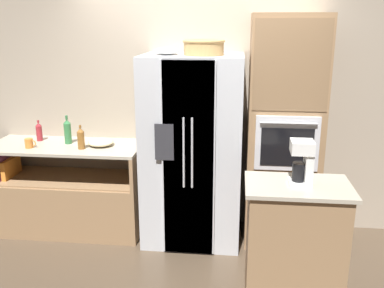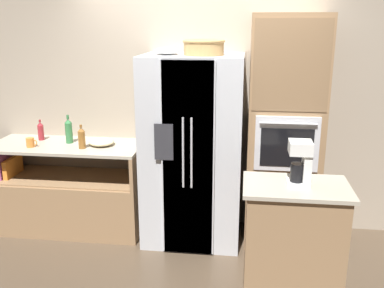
{
  "view_description": "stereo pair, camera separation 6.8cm",
  "coord_description": "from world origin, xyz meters",
  "px_view_note": "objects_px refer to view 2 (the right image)",
  "views": [
    {
      "loc": [
        0.43,
        -4.0,
        2.16
      ],
      "look_at": [
        -0.0,
        -0.07,
        1.03
      ],
      "focal_mm": 40.0,
      "sensor_mm": 36.0,
      "label": 1
    },
    {
      "loc": [
        0.49,
        -3.99,
        2.16
      ],
      "look_at": [
        -0.0,
        -0.07,
        1.03
      ],
      "focal_mm": 40.0,
      "sensor_mm": 36.0,
      "label": 2
    }
  ],
  "objects_px": {
    "bottle_wide": "(41,131)",
    "wall_oven": "(284,133)",
    "mug": "(31,142)",
    "mixing_bowl": "(102,142)",
    "bottle_tall": "(69,131)",
    "bottle_short": "(82,138)",
    "fruit_bowl": "(167,51)",
    "refrigerator": "(193,151)",
    "coffee_maker": "(302,161)",
    "wicker_basket": "(204,47)"
  },
  "relations": [
    {
      "from": "refrigerator",
      "to": "coffee_maker",
      "type": "bearing_deg",
      "value": -44.93
    },
    {
      "from": "wall_oven",
      "to": "mug",
      "type": "relative_size",
      "value": 19.44
    },
    {
      "from": "mug",
      "to": "bottle_tall",
      "type": "bearing_deg",
      "value": 30.98
    },
    {
      "from": "mug",
      "to": "wicker_basket",
      "type": "bearing_deg",
      "value": 1.08
    },
    {
      "from": "wicker_basket",
      "to": "bottle_short",
      "type": "xyz_separation_m",
      "value": [
        -1.22,
        -0.01,
        -0.9
      ]
    },
    {
      "from": "wall_oven",
      "to": "coffee_maker",
      "type": "distance_m",
      "value": 1.0
    },
    {
      "from": "bottle_tall",
      "to": "mug",
      "type": "height_order",
      "value": "bottle_tall"
    },
    {
      "from": "fruit_bowl",
      "to": "bottle_tall",
      "type": "height_order",
      "value": "fruit_bowl"
    },
    {
      "from": "refrigerator",
      "to": "coffee_maker",
      "type": "height_order",
      "value": "refrigerator"
    },
    {
      "from": "fruit_bowl",
      "to": "bottle_tall",
      "type": "relative_size",
      "value": 0.81
    },
    {
      "from": "refrigerator",
      "to": "fruit_bowl",
      "type": "distance_m",
      "value": 0.99
    },
    {
      "from": "wall_oven",
      "to": "bottle_tall",
      "type": "height_order",
      "value": "wall_oven"
    },
    {
      "from": "bottle_wide",
      "to": "mug",
      "type": "bearing_deg",
      "value": -86.11
    },
    {
      "from": "refrigerator",
      "to": "mixing_bowl",
      "type": "relative_size",
      "value": 7.17
    },
    {
      "from": "bottle_short",
      "to": "mug",
      "type": "height_order",
      "value": "bottle_short"
    },
    {
      "from": "fruit_bowl",
      "to": "refrigerator",
      "type": "bearing_deg",
      "value": 8.98
    },
    {
      "from": "fruit_bowl",
      "to": "bottle_wide",
      "type": "height_order",
      "value": "fruit_bowl"
    },
    {
      "from": "bottle_tall",
      "to": "bottle_short",
      "type": "relative_size",
      "value": 1.22
    },
    {
      "from": "wall_oven",
      "to": "mixing_bowl",
      "type": "distance_m",
      "value": 1.84
    },
    {
      "from": "mug",
      "to": "mixing_bowl",
      "type": "relative_size",
      "value": 0.44
    },
    {
      "from": "bottle_short",
      "to": "mug",
      "type": "xyz_separation_m",
      "value": [
        -0.53,
        -0.02,
        -0.06
      ]
    },
    {
      "from": "bottle_tall",
      "to": "coffee_maker",
      "type": "height_order",
      "value": "coffee_maker"
    },
    {
      "from": "wicker_basket",
      "to": "coffee_maker",
      "type": "bearing_deg",
      "value": -46.6
    },
    {
      "from": "wicker_basket",
      "to": "mug",
      "type": "bearing_deg",
      "value": -178.92
    },
    {
      "from": "bottle_wide",
      "to": "wall_oven",
      "type": "bearing_deg",
      "value": -2.47
    },
    {
      "from": "bottle_tall",
      "to": "bottle_wide",
      "type": "xyz_separation_m",
      "value": [
        -0.35,
        0.07,
        -0.03
      ]
    },
    {
      "from": "bottle_tall",
      "to": "fruit_bowl",
      "type": "bearing_deg",
      "value": -7.54
    },
    {
      "from": "refrigerator",
      "to": "mug",
      "type": "xyz_separation_m",
      "value": [
        -1.64,
        -0.09,
        0.05
      ]
    },
    {
      "from": "wicker_basket",
      "to": "mug",
      "type": "height_order",
      "value": "wicker_basket"
    },
    {
      "from": "bottle_tall",
      "to": "mug",
      "type": "bearing_deg",
      "value": -149.02
    },
    {
      "from": "bottle_tall",
      "to": "bottle_short",
      "type": "xyz_separation_m",
      "value": [
        0.21,
        -0.18,
        -0.02
      ]
    },
    {
      "from": "wicker_basket",
      "to": "wall_oven",
      "type": "bearing_deg",
      "value": 9.45
    },
    {
      "from": "refrigerator",
      "to": "bottle_short",
      "type": "distance_m",
      "value": 1.12
    },
    {
      "from": "refrigerator",
      "to": "bottle_wide",
      "type": "xyz_separation_m",
      "value": [
        -1.66,
        0.18,
        0.1
      ]
    },
    {
      "from": "refrigerator",
      "to": "bottle_short",
      "type": "relative_size",
      "value": 7.67
    },
    {
      "from": "wall_oven",
      "to": "bottle_wide",
      "type": "distance_m",
      "value": 2.55
    },
    {
      "from": "fruit_bowl",
      "to": "coffee_maker",
      "type": "xyz_separation_m",
      "value": [
        1.17,
        -0.89,
        -0.73
      ]
    },
    {
      "from": "wicker_basket",
      "to": "refrigerator",
      "type": "bearing_deg",
      "value": 151.55
    },
    {
      "from": "bottle_short",
      "to": "bottle_wide",
      "type": "xyz_separation_m",
      "value": [
        -0.55,
        0.25,
        -0.01
      ]
    },
    {
      "from": "bottle_short",
      "to": "fruit_bowl",
      "type": "bearing_deg",
      "value": 2.13
    },
    {
      "from": "mug",
      "to": "mixing_bowl",
      "type": "distance_m",
      "value": 0.71
    },
    {
      "from": "bottle_tall",
      "to": "bottle_wide",
      "type": "relative_size",
      "value": 1.34
    },
    {
      "from": "bottle_wide",
      "to": "mixing_bowl",
      "type": "height_order",
      "value": "bottle_wide"
    },
    {
      "from": "bottle_short",
      "to": "wicker_basket",
      "type": "bearing_deg",
      "value": 0.52
    },
    {
      "from": "wall_oven",
      "to": "bottle_wide",
      "type": "height_order",
      "value": "wall_oven"
    },
    {
      "from": "refrigerator",
      "to": "mixing_bowl",
      "type": "height_order",
      "value": "refrigerator"
    },
    {
      "from": "wicker_basket",
      "to": "mixing_bowl",
      "type": "bearing_deg",
      "value": 173.75
    },
    {
      "from": "mixing_bowl",
      "to": "bottle_short",
      "type": "bearing_deg",
      "value": -141.34
    },
    {
      "from": "refrigerator",
      "to": "wall_oven",
      "type": "xyz_separation_m",
      "value": [
        0.88,
        0.07,
        0.19
      ]
    },
    {
      "from": "wall_oven",
      "to": "bottle_tall",
      "type": "relative_size",
      "value": 7.51
    }
  ]
}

